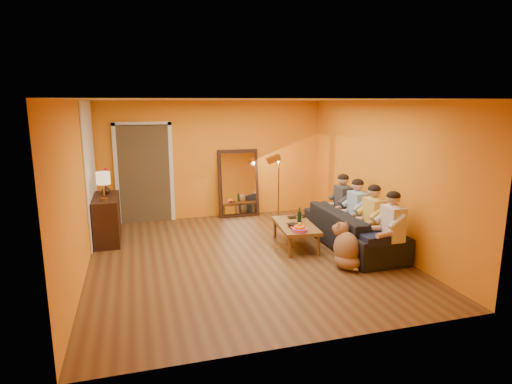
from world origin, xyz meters
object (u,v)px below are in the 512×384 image
object	(u,v)px
dog	(347,245)
laptop	(298,218)
sofa	(353,229)
tumbler	(299,219)
person_mid_right	(357,212)
coffee_table	(295,235)
floor_lamp	(279,189)
person_far_right	(343,205)
vase	(106,189)
wine_bottle	(299,216)
person_mid_left	(374,220)
person_far_left	(392,229)
table_lamp	(104,186)
sideboard	(107,219)
mirror_frame	(239,183)

from	to	relation	value
dog	laptop	xyz separation A→B (m)	(-0.23, 1.50, 0.07)
sofa	tumbler	size ratio (longest dim) A/B	21.48
person_mid_right	laptop	bearing A→B (deg)	148.88
coffee_table	floor_lamp	distance (m)	1.74
dog	person_far_right	size ratio (longest dim) A/B	0.60
tumbler	laptop	distance (m)	0.24
vase	floor_lamp	bearing A→B (deg)	1.85
tumbler	wine_bottle	bearing A→B (deg)	-112.38
floor_lamp	person_mid_left	xyz separation A→B (m)	(0.87, -2.40, -0.11)
person_mid_right	coffee_table	bearing A→B (deg)	169.26
person_far_left	person_mid_left	xyz separation A→B (m)	(0.00, 0.55, 0.00)
floor_lamp	table_lamp	bearing A→B (deg)	-163.49
dog	tumbler	xyz separation A→B (m)	(-0.29, 1.27, 0.10)
table_lamp	floor_lamp	world-z (taller)	floor_lamp
person_far_left	vase	world-z (taller)	person_far_left
sofa	dog	world-z (taller)	dog
table_lamp	sideboard	bearing A→B (deg)	90.00
sideboard	vase	bearing A→B (deg)	90.00
coffee_table	person_mid_right	size ratio (longest dim) A/B	1.00
sofa	wine_bottle	xyz separation A→B (m)	(-0.93, 0.26, 0.23)
sofa	dog	bearing A→B (deg)	145.96
sideboard	tumbler	bearing A→B (deg)	-18.91
laptop	dog	bearing A→B (deg)	-83.57
coffee_table	tumbler	distance (m)	0.31
sofa	floor_lamp	xyz separation A→B (m)	(-0.74, 1.95, 0.38)
sofa	person_mid_right	distance (m)	0.32
person_far_right	table_lamp	bearing A→B (deg)	171.69
dog	person_far_right	bearing A→B (deg)	63.59
person_mid_left	dog	bearing A→B (deg)	-150.96
mirror_frame	person_far_right	bearing A→B (deg)	-51.95
floor_lamp	dog	bearing A→B (deg)	-80.68
sideboard	vase	distance (m)	0.57
table_lamp	tumbler	size ratio (longest dim) A/B	4.70
mirror_frame	person_far_right	distance (m)	2.57
person_mid_left	wine_bottle	distance (m)	1.27
vase	dog	bearing A→B (deg)	-36.04
mirror_frame	floor_lamp	xyz separation A→B (m)	(0.71, -0.72, -0.04)
wine_bottle	person_far_left	bearing A→B (deg)	-49.99
sideboard	person_far_right	bearing A→B (deg)	-12.12
mirror_frame	person_mid_right	world-z (taller)	mirror_frame
wine_bottle	mirror_frame	bearing A→B (deg)	102.24
person_far_right	sofa	bearing A→B (deg)	-101.31
person_far_right	tumbler	xyz separation A→B (m)	(-0.99, -0.22, -0.14)
table_lamp	sofa	bearing A→B (deg)	-16.91
sofa	tumbler	distance (m)	0.97
mirror_frame	person_far_right	world-z (taller)	mirror_frame
person_far_left	tumbler	xyz separation A→B (m)	(-0.99, 1.43, -0.14)
floor_lamp	person_far_right	distance (m)	1.57
person_far_left	tumbler	world-z (taller)	person_far_left
coffee_table	tumbler	xyz separation A→B (m)	(0.12, 0.12, 0.26)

